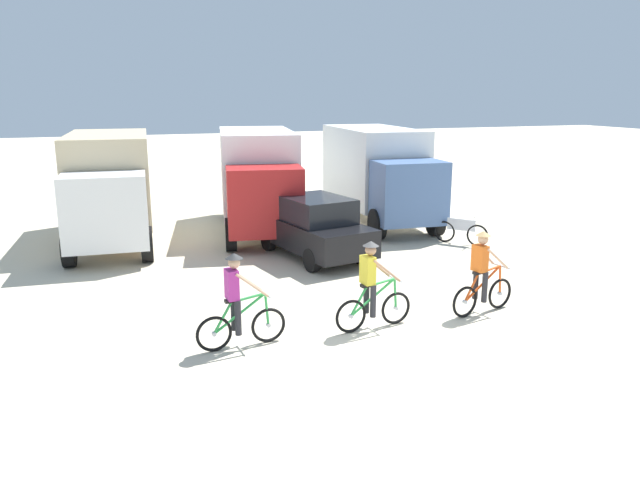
{
  "coord_description": "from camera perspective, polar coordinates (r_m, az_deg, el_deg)",
  "views": [
    {
      "loc": [
        -4.93,
        -10.01,
        4.64
      ],
      "look_at": [
        -0.01,
        3.69,
        1.1
      ],
      "focal_mm": 34.37,
      "sensor_mm": 36.0,
      "label": 1
    }
  ],
  "objects": [
    {
      "name": "box_truck_tan_camper",
      "position": [
        20.19,
        -19.01,
        5.06
      ],
      "size": [
        2.83,
        6.9,
        3.35
      ],
      "color": "#CCB78E",
      "rests_on": "ground"
    },
    {
      "name": "cyclist_near_camera",
      "position": [
        13.43,
        14.86,
        -3.21
      ],
      "size": [
        1.71,
        0.57,
        1.82
      ],
      "color": "black",
      "rests_on": "ground"
    },
    {
      "name": "bicycle_spare",
      "position": [
        19.51,
        12.99,
        0.76
      ],
      "size": [
        1.14,
        1.38,
        0.97
      ],
      "color": "black",
      "rests_on": "ground"
    },
    {
      "name": "ground_plane",
      "position": [
        12.08,
        6.04,
        -9.0
      ],
      "size": [
        120.0,
        120.0,
        0.0
      ],
      "primitive_type": "plane",
      "color": "beige"
    },
    {
      "name": "cyclist_cowboy_hat",
      "position": [
        12.19,
        4.84,
        -4.52
      ],
      "size": [
        1.73,
        0.52,
        1.82
      ],
      "color": "black",
      "rests_on": "ground"
    },
    {
      "name": "box_truck_avon_van",
      "position": [
        20.85,
        -5.8,
        5.98
      ],
      "size": [
        3.48,
        7.05,
        3.35
      ],
      "color": "white",
      "rests_on": "ground"
    },
    {
      "name": "box_truck_white_box",
      "position": [
        22.34,
        5.44,
        6.5
      ],
      "size": [
        2.89,
        6.91,
        3.35
      ],
      "color": "white",
      "rests_on": "ground"
    },
    {
      "name": "cyclist_orange_shirt",
      "position": [
        11.38,
        -7.67,
        -5.94
      ],
      "size": [
        1.73,
        0.52,
        1.82
      ],
      "color": "black",
      "rests_on": "ground"
    },
    {
      "name": "sedan_parked",
      "position": [
        17.42,
        -0.61,
        1.21
      ],
      "size": [
        2.54,
        4.46,
        1.76
      ],
      "color": "black",
      "rests_on": "ground"
    }
  ]
}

